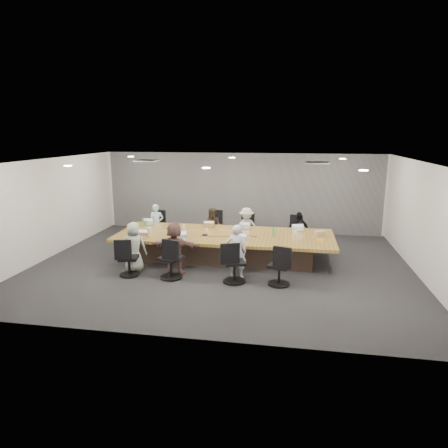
% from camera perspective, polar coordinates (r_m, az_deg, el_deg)
% --- Properties ---
extents(floor, '(10.00, 8.00, 0.00)m').
position_cam_1_polar(floor, '(10.87, -0.36, -5.87)').
color(floor, '#28282B').
rests_on(floor, ground).
extents(ceiling, '(10.00, 8.00, 0.00)m').
position_cam_1_polar(ceiling, '(10.32, -0.38, 9.02)').
color(ceiling, white).
rests_on(ceiling, wall_back).
extents(wall_back, '(10.00, 0.00, 2.80)m').
position_cam_1_polar(wall_back, '(14.40, 2.46, 4.52)').
color(wall_back, silver).
rests_on(wall_back, ground).
extents(wall_front, '(10.00, 0.00, 2.80)m').
position_cam_1_polar(wall_front, '(6.73, -6.44, -5.37)').
color(wall_front, silver).
rests_on(wall_front, ground).
extents(wall_left, '(0.00, 8.00, 2.80)m').
position_cam_1_polar(wall_left, '(12.39, -23.78, 2.05)').
color(wall_left, silver).
rests_on(wall_left, ground).
extents(wall_right, '(0.00, 8.00, 2.80)m').
position_cam_1_polar(wall_right, '(10.82, 26.68, 0.33)').
color(wall_right, silver).
rests_on(wall_right, ground).
extents(curtain, '(9.80, 0.04, 2.80)m').
position_cam_1_polar(curtain, '(14.32, 2.41, 4.48)').
color(curtain, slate).
rests_on(curtain, ground).
extents(conference_table, '(6.00, 2.20, 0.74)m').
position_cam_1_polar(conference_table, '(11.22, 0.09, -3.12)').
color(conference_table, '#433028').
rests_on(conference_table, ground).
extents(chair_0, '(0.64, 0.64, 0.76)m').
position_cam_1_polar(chair_0, '(13.42, -9.09, -0.68)').
color(chair_0, black).
rests_on(chair_0, ground).
extents(chair_1, '(0.70, 0.70, 0.88)m').
position_cam_1_polar(chair_1, '(12.93, -1.17, -0.78)').
color(chair_1, black).
rests_on(chair_1, ground).
extents(chair_2, '(0.57, 0.57, 0.78)m').
position_cam_1_polar(chair_2, '(12.79, 3.40, -1.18)').
color(chair_2, black).
rests_on(chair_2, ground).
extents(chair_3, '(0.62, 0.62, 0.74)m').
position_cam_1_polar(chair_3, '(12.72, 10.49, -1.55)').
color(chair_3, black).
rests_on(chair_3, ground).
extents(chair_4, '(0.61, 0.61, 0.77)m').
position_cam_1_polar(chair_4, '(10.25, -13.43, -5.15)').
color(chair_4, black).
rests_on(chair_4, ground).
extents(chair_5, '(0.74, 0.74, 0.86)m').
position_cam_1_polar(chair_5, '(9.87, -7.61, -5.32)').
color(chair_5, black).
rests_on(chair_5, ground).
extents(chair_6, '(0.72, 0.72, 0.84)m').
position_cam_1_polar(chair_6, '(9.54, 1.50, -5.95)').
color(chair_6, black).
rests_on(chair_6, ground).
extents(chair_7, '(0.67, 0.67, 0.80)m').
position_cam_1_polar(chair_7, '(9.46, 7.89, -6.37)').
color(chair_7, black).
rests_on(chair_7, ground).
extents(person_0, '(0.52, 0.40, 1.26)m').
position_cam_1_polar(person_0, '(13.04, -9.62, 0.03)').
color(person_0, silver).
rests_on(person_0, ground).
extents(laptop_0, '(0.31, 0.23, 0.02)m').
position_cam_1_polar(laptop_0, '(12.51, -10.47, -0.00)').
color(laptop_0, '#B2B2B7').
rests_on(laptop_0, conference_table).
extents(person_1, '(0.62, 0.50, 1.21)m').
position_cam_1_polar(person_1, '(12.56, -1.48, -0.43)').
color(person_1, '#372C20').
rests_on(person_1, ground).
extents(laptop_1, '(0.33, 0.23, 0.02)m').
position_cam_1_polar(laptop_1, '(12.00, -2.00, -0.35)').
color(laptop_1, '#8C6647').
rests_on(laptop_1, conference_table).
extents(person_2, '(0.82, 0.49, 1.25)m').
position_cam_1_polar(person_2, '(12.40, 3.23, -0.52)').
color(person_2, '#A9A9A9').
rests_on(person_2, ground).
extents(laptop_2, '(0.35, 0.28, 0.02)m').
position_cam_1_polar(laptop_2, '(11.84, 2.92, -0.54)').
color(laptop_2, '#B2B2B7').
rests_on(laptop_2, conference_table).
extents(person_3, '(0.70, 0.31, 1.17)m').
position_cam_1_polar(person_3, '(12.33, 10.54, -0.97)').
color(person_3, black).
rests_on(person_3, ground).
extents(laptop_3, '(0.37, 0.28, 0.02)m').
position_cam_1_polar(laptop_3, '(11.76, 10.60, -0.84)').
color(laptop_3, '#B2B2B7').
rests_on(laptop_3, conference_table).
extents(person_4, '(0.70, 0.52, 1.30)m').
position_cam_1_polar(person_4, '(10.48, -12.76, -3.21)').
color(person_4, '#98A599').
rests_on(person_4, ground).
extents(laptop_4, '(0.34, 0.25, 0.02)m').
position_cam_1_polar(laptop_4, '(10.95, -11.70, -1.92)').
color(laptop_4, '#8C6647').
rests_on(laptop_4, conference_table).
extents(person_5, '(1.26, 0.44, 1.34)m').
position_cam_1_polar(person_5, '(10.12, -7.06, -3.43)').
color(person_5, brown).
rests_on(person_5, ground).
extents(laptop_5, '(0.32, 0.23, 0.02)m').
position_cam_1_polar(laptop_5, '(10.60, -6.22, -2.20)').
color(laptop_5, '#B2B2B7').
rests_on(laptop_5, conference_table).
extents(person_6, '(0.51, 0.35, 1.34)m').
position_cam_1_polar(person_6, '(9.79, 1.81, -3.90)').
color(person_6, silver).
rests_on(person_6, ground).
extents(laptop_6, '(0.33, 0.26, 0.02)m').
position_cam_1_polar(laptop_6, '(10.29, 2.24, -2.61)').
color(laptop_6, '#B2B2B7').
rests_on(laptop_6, conference_table).
extents(bottle_green_left, '(0.08, 0.08, 0.25)m').
position_cam_1_polar(bottle_green_left, '(12.26, -11.46, 0.24)').
color(bottle_green_left, '#509D4B').
rests_on(bottle_green_left, conference_table).
extents(bottle_green_right, '(0.08, 0.08, 0.26)m').
position_cam_1_polar(bottle_green_right, '(10.92, 7.07, -1.12)').
color(bottle_green_right, '#509D4B').
rests_on(bottle_green_right, conference_table).
extents(bottle_clear, '(0.08, 0.08, 0.24)m').
position_cam_1_polar(bottle_clear, '(11.26, -5.76, -0.71)').
color(bottle_clear, silver).
rests_on(bottle_clear, conference_table).
extents(cup_white_far, '(0.08, 0.08, 0.09)m').
position_cam_1_polar(cup_white_far, '(11.45, -2.49, -0.82)').
color(cup_white_far, white).
rests_on(cup_white_far, conference_table).
extents(cup_white_near, '(0.08, 0.08, 0.09)m').
position_cam_1_polar(cup_white_near, '(11.29, 10.10, -1.21)').
color(cup_white_near, white).
rests_on(cup_white_near, conference_table).
extents(mug_brown, '(0.11, 0.11, 0.12)m').
position_cam_1_polar(mug_brown, '(11.79, -12.77, -0.67)').
color(mug_brown, brown).
rests_on(mug_brown, conference_table).
extents(mic_left, '(0.14, 0.10, 0.03)m').
position_cam_1_polar(mic_left, '(11.01, -2.73, -1.55)').
color(mic_left, black).
rests_on(mic_left, conference_table).
extents(mic_right, '(0.19, 0.17, 0.03)m').
position_cam_1_polar(mic_right, '(11.30, 2.09, -1.15)').
color(mic_right, black).
rests_on(mic_right, conference_table).
extents(stapler, '(0.14, 0.09, 0.05)m').
position_cam_1_polar(stapler, '(10.76, 1.49, -1.80)').
color(stapler, black).
rests_on(stapler, conference_table).
extents(canvas_bag, '(0.29, 0.25, 0.14)m').
position_cam_1_polar(canvas_bag, '(11.25, 13.52, -1.30)').
color(canvas_bag, tan).
rests_on(canvas_bag, conference_table).
extents(snack_packet, '(0.20, 0.15, 0.04)m').
position_cam_1_polar(snack_packet, '(10.69, 13.54, -2.31)').
color(snack_packet, orange).
rests_on(snack_packet, conference_table).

